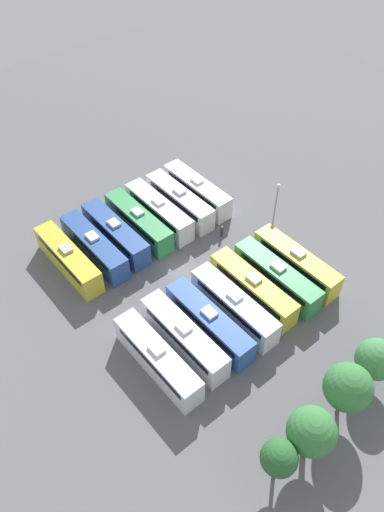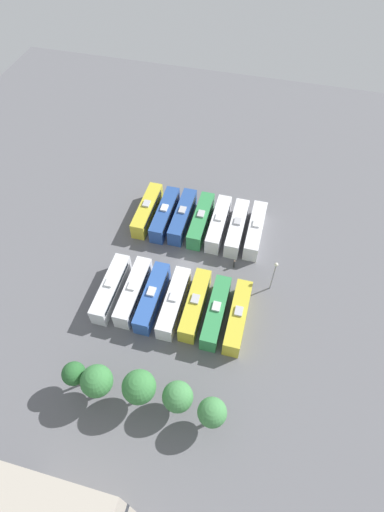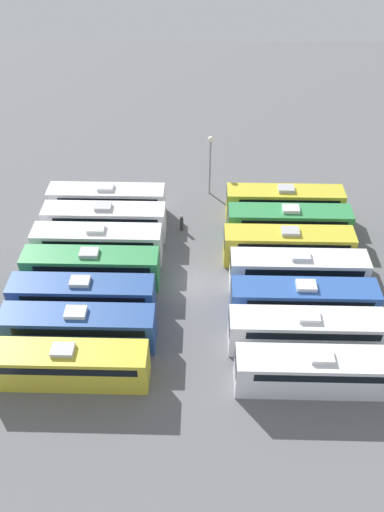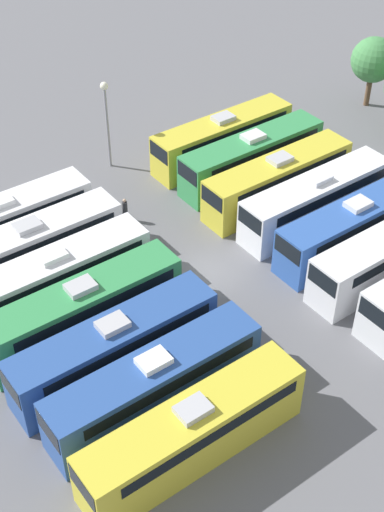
{
  "view_description": "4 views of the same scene",
  "coord_description": "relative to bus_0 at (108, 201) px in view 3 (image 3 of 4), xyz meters",
  "views": [
    {
      "loc": [
        25.59,
        32.81,
        45.36
      ],
      "look_at": [
        -0.63,
        1.31,
        3.14
      ],
      "focal_mm": 35.0,
      "sensor_mm": 36.0,
      "label": 1
    },
    {
      "loc": [
        -11.03,
        39.89,
        56.49
      ],
      "look_at": [
        -0.91,
        0.76,
        3.45
      ],
      "focal_mm": 28.0,
      "sensor_mm": 36.0,
      "label": 2
    },
    {
      "loc": [
        32.12,
        0.66,
        31.58
      ],
      "look_at": [
        -0.84,
        -0.12,
        2.64
      ],
      "focal_mm": 35.0,
      "sensor_mm": 36.0,
      "label": 3
    },
    {
      "loc": [
        27.01,
        -21.28,
        29.81
      ],
      "look_at": [
        0.52,
        -1.8,
        2.58
      ],
      "focal_mm": 50.0,
      "sensor_mm": 36.0,
      "label": 4
    }
  ],
  "objects": [
    {
      "name": "bus_1",
      "position": [
        3.35,
        0.28,
        0.0
      ],
      "size": [
        2.57,
        11.91,
        3.67
      ],
      "color": "white",
      "rests_on": "ground_plane"
    },
    {
      "name": "bus_9",
      "position": [
        6.74,
        17.86,
        0.0
      ],
      "size": [
        2.57,
        11.91,
        3.67
      ],
      "color": "gold",
      "rests_on": "ground_plane"
    },
    {
      "name": "bus_3",
      "position": [
        10.15,
        0.15,
        0.0
      ],
      "size": [
        2.57,
        11.91,
        3.67
      ],
      "color": "#338C4C",
      "rests_on": "ground_plane"
    },
    {
      "name": "bus_10",
      "position": [
        10.1,
        18.33,
        0.0
      ],
      "size": [
        2.57,
        11.91,
        3.67
      ],
      "color": "white",
      "rests_on": "ground_plane"
    },
    {
      "name": "bus_6",
      "position": [
        20.59,
        0.16,
        0.0
      ],
      "size": [
        2.57,
        11.91,
        3.67
      ],
      "color": "gold",
      "rests_on": "ground_plane"
    },
    {
      "name": "bus_0",
      "position": [
        0.0,
        0.0,
        0.0
      ],
      "size": [
        2.57,
        11.91,
        3.67
      ],
      "color": "silver",
      "rests_on": "ground_plane"
    },
    {
      "name": "bus_11",
      "position": [
        13.73,
        18.26,
        0.0
      ],
      "size": [
        2.57,
        11.91,
        3.67
      ],
      "color": "#2D56A8",
      "rests_on": "ground_plane"
    },
    {
      "name": "bus_8",
      "position": [
        3.28,
        18.35,
        0.0
      ],
      "size": [
        2.57,
        11.91,
        3.67
      ],
      "color": "#338C4C",
      "rests_on": "ground_plane"
    },
    {
      "name": "bus_5",
      "position": [
        17.04,
        0.36,
        0.0
      ],
      "size": [
        2.57,
        11.91,
        3.67
      ],
      "color": "#284C93",
      "rests_on": "ground_plane"
    },
    {
      "name": "bus_12",
      "position": [
        17.0,
        17.99,
        0.0
      ],
      "size": [
        2.57,
        11.91,
        3.67
      ],
      "color": "silver",
      "rests_on": "ground_plane"
    },
    {
      "name": "ground_plane",
      "position": [
        10.24,
        9.09,
        -1.82
      ],
      "size": [
        131.34,
        131.34,
        0.0
      ],
      "primitive_type": "plane",
      "color": "slate"
    },
    {
      "name": "light_pole",
      "position": [
        -4.36,
        10.59,
        3.0
      ],
      "size": [
        0.6,
        0.6,
        7.0
      ],
      "color": "gray",
      "rests_on": "ground_plane"
    },
    {
      "name": "bus_7",
      "position": [
        -0.17,
        18.3,
        0.0
      ],
      "size": [
        2.57,
        11.91,
        3.67
      ],
      "color": "gold",
      "rests_on": "ground_plane"
    },
    {
      "name": "worker_person",
      "position": [
        2.31,
        7.75,
        -0.99
      ],
      "size": [
        0.36,
        0.36,
        1.78
      ],
      "color": "#333338",
      "rests_on": "ground_plane"
    },
    {
      "name": "bus_13",
      "position": [
        20.73,
        18.32,
        0.0
      ],
      "size": [
        2.57,
        11.91,
        3.67
      ],
      "color": "silver",
      "rests_on": "ground_plane"
    },
    {
      "name": "bus_2",
      "position": [
        6.8,
        0.16,
        0.0
      ],
      "size": [
        2.57,
        11.91,
        3.67
      ],
      "color": "silver",
      "rests_on": "ground_plane"
    },
    {
      "name": "bus_4",
      "position": [
        13.69,
        0.05,
        0.0
      ],
      "size": [
        2.57,
        11.91,
        3.67
      ],
      "color": "#284C93",
      "rests_on": "ground_plane"
    }
  ]
}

